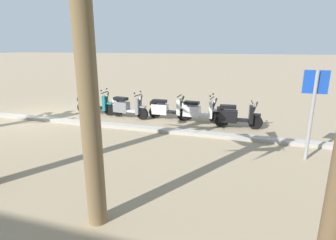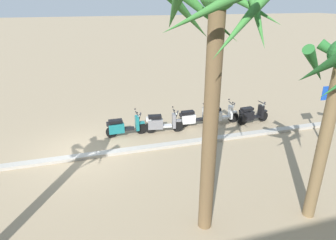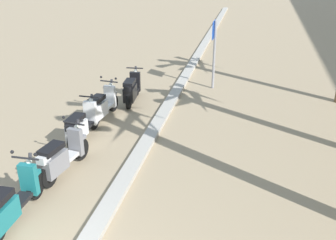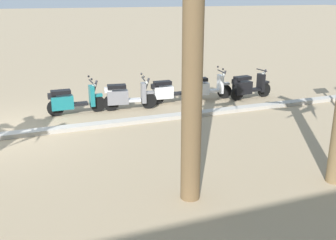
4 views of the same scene
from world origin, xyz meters
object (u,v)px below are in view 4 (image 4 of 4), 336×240
at_px(scooter_teal_tail_end, 72,101).
at_px(scooter_white_gap_after_mid, 170,91).
at_px(scooter_black_last_in_row, 248,87).
at_px(scooter_white_lead_nearest, 206,88).
at_px(scooter_grey_mid_rear, 126,96).

bearing_deg(scooter_teal_tail_end, scooter_white_gap_after_mid, -177.44).
relative_size(scooter_black_last_in_row, scooter_white_gap_after_mid, 0.99).
relative_size(scooter_white_lead_nearest, scooter_teal_tail_end, 0.93).
bearing_deg(scooter_white_lead_nearest, scooter_teal_tail_end, 1.48).
distance_m(scooter_black_last_in_row, scooter_white_lead_nearest, 1.55).
distance_m(scooter_white_gap_after_mid, scooter_teal_tail_end, 3.42).
relative_size(scooter_grey_mid_rear, scooter_teal_tail_end, 0.95).
bearing_deg(scooter_teal_tail_end, scooter_white_lead_nearest, -178.52).
bearing_deg(scooter_black_last_in_row, scooter_white_gap_after_mid, -9.52).
bearing_deg(scooter_grey_mid_rear, scooter_white_lead_nearest, -175.54).
bearing_deg(scooter_grey_mid_rear, scooter_teal_tail_end, -3.78).
distance_m(scooter_black_last_in_row, scooter_grey_mid_rear, 4.54).
bearing_deg(scooter_black_last_in_row, scooter_grey_mid_rear, -2.66).
relative_size(scooter_white_lead_nearest, scooter_grey_mid_rear, 0.98).
bearing_deg(scooter_grey_mid_rear, scooter_black_last_in_row, 177.34).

